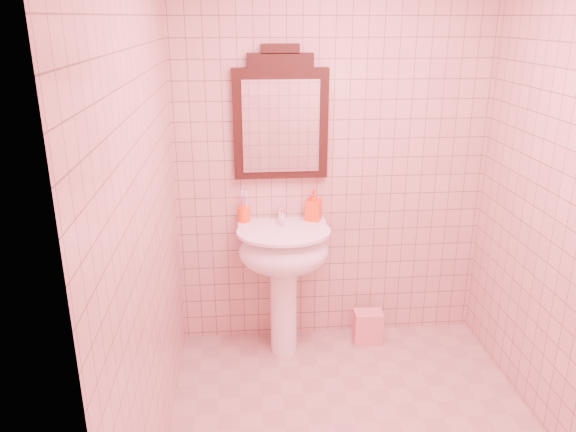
{
  "coord_description": "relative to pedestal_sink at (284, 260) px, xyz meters",
  "views": [
    {
      "loc": [
        -0.58,
        -2.33,
        2.1
      ],
      "look_at": [
        -0.33,
        0.55,
        1.07
      ],
      "focal_mm": 35.0,
      "sensor_mm": 36.0,
      "label": 1
    }
  ],
  "objects": [
    {
      "name": "pedestal_sink",
      "position": [
        0.0,
        0.0,
        0.0
      ],
      "size": [
        0.58,
        0.58,
        0.86
      ],
      "color": "white",
      "rests_on": "floor"
    },
    {
      "name": "towel",
      "position": [
        0.58,
        0.06,
        -0.55
      ],
      "size": [
        0.19,
        0.13,
        0.23
      ],
      "primitive_type": "cube",
      "rotation": [
        0.0,
        0.0,
        -0.04
      ],
      "color": "#E59787",
      "rests_on": "floor"
    },
    {
      "name": "toothbrush_cup",
      "position": [
        -0.24,
        0.17,
        0.25
      ],
      "size": [
        0.08,
        0.08,
        0.18
      ],
      "rotation": [
        0.0,
        0.0,
        0.34
      ],
      "color": "#F74D14",
      "rests_on": "pedestal_sink"
    },
    {
      "name": "mirror",
      "position": [
        0.0,
        0.2,
        0.85
      ],
      "size": [
        0.58,
        0.06,
        0.81
      ],
      "color": "black",
      "rests_on": "back_wall"
    },
    {
      "name": "soap_dispenser",
      "position": [
        0.2,
        0.16,
        0.3
      ],
      "size": [
        0.12,
        0.12,
        0.2
      ],
      "primitive_type": "imported",
      "rotation": [
        0.0,
        0.0,
        -0.38
      ],
      "color": "#E64313",
      "rests_on": "pedestal_sink"
    },
    {
      "name": "faucet",
      "position": [
        0.0,
        0.14,
        0.26
      ],
      "size": [
        0.04,
        0.16,
        0.11
      ],
      "color": "white",
      "rests_on": "pedestal_sink"
    },
    {
      "name": "back_wall",
      "position": [
        0.33,
        0.23,
        0.59
      ],
      "size": [
        2.0,
        0.02,
        2.5
      ],
      "primitive_type": "cube",
      "color": "#CFA390",
      "rests_on": "floor"
    }
  ]
}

